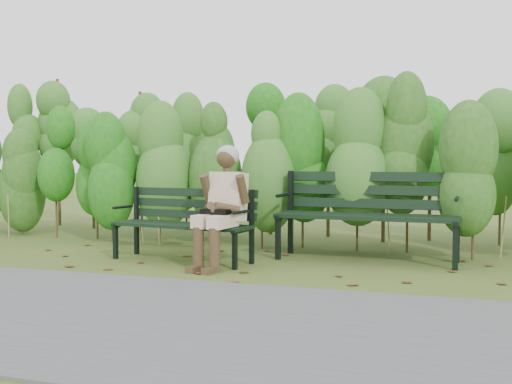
% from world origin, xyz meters
% --- Properties ---
extents(ground, '(80.00, 80.00, 0.00)m').
position_xyz_m(ground, '(0.00, 0.00, 0.00)').
color(ground, '#3C501E').
extents(footpath, '(60.00, 2.50, 0.01)m').
position_xyz_m(footpath, '(0.00, -2.20, 0.01)').
color(footpath, '#474749').
rests_on(footpath, ground).
extents(hedge_band, '(11.04, 1.67, 2.42)m').
position_xyz_m(hedge_band, '(0.00, 1.86, 1.26)').
color(hedge_band, '#47381E').
rests_on(hedge_band, ground).
extents(leaf_litter, '(5.35, 2.01, 0.01)m').
position_xyz_m(leaf_litter, '(-0.17, -0.12, 0.00)').
color(leaf_litter, brown).
rests_on(leaf_litter, ground).
extents(bench_left, '(1.63, 0.73, 0.79)m').
position_xyz_m(bench_left, '(-0.73, 0.12, 0.46)').
color(bench_left, black).
rests_on(bench_left, ground).
extents(bench_right, '(1.97, 0.71, 0.97)m').
position_xyz_m(bench_right, '(1.16, 0.78, 0.57)').
color(bench_right, black).
rests_on(bench_right, ground).
extents(seated_woman, '(0.54, 0.79, 1.25)m').
position_xyz_m(seated_woman, '(-0.21, -0.12, 0.69)').
color(seated_woman, beige).
rests_on(seated_woman, ground).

